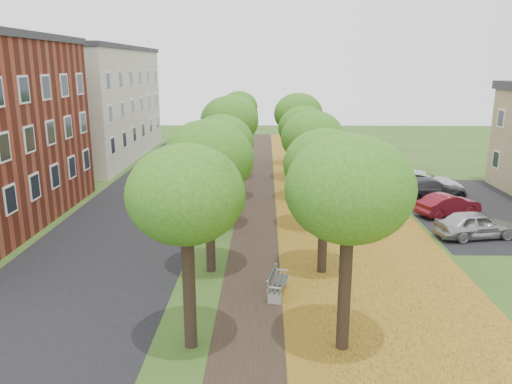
{
  "coord_description": "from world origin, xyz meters",
  "views": [
    {
      "loc": [
        0.16,
        -14.16,
        8.69
      ],
      "look_at": [
        -0.33,
        10.09,
        2.5
      ],
      "focal_mm": 35.0,
      "sensor_mm": 36.0,
      "label": 1
    }
  ],
  "objects_px": {
    "car_silver": "(476,225)",
    "car_white": "(422,182)",
    "bench": "(277,283)",
    "car_red": "(448,205)",
    "car_grey": "(429,189)"
  },
  "relations": [
    {
      "from": "car_white",
      "to": "car_grey",
      "type": "bearing_deg",
      "value": -163.22
    },
    {
      "from": "car_silver",
      "to": "car_white",
      "type": "height_order",
      "value": "car_white"
    },
    {
      "from": "car_red",
      "to": "car_white",
      "type": "relative_size",
      "value": 0.71
    },
    {
      "from": "car_white",
      "to": "bench",
      "type": "bearing_deg",
      "value": 163.87
    },
    {
      "from": "car_white",
      "to": "car_silver",
      "type": "bearing_deg",
      "value": -163.22
    },
    {
      "from": "car_silver",
      "to": "car_red",
      "type": "bearing_deg",
      "value": -11.54
    },
    {
      "from": "car_red",
      "to": "car_white",
      "type": "distance_m",
      "value": 5.3
    },
    {
      "from": "car_silver",
      "to": "car_white",
      "type": "distance_m",
      "value": 9.26
    },
    {
      "from": "bench",
      "to": "car_silver",
      "type": "relative_size",
      "value": 0.47
    },
    {
      "from": "bench",
      "to": "car_red",
      "type": "xyz_separation_m",
      "value": [
        10.39,
        10.75,
        0.19
      ]
    },
    {
      "from": "bench",
      "to": "car_red",
      "type": "bearing_deg",
      "value": -32.54
    },
    {
      "from": "car_silver",
      "to": "car_white",
      "type": "xyz_separation_m",
      "value": [
        0.0,
        9.26,
        0.06
      ]
    },
    {
      "from": "bench",
      "to": "car_red",
      "type": "height_order",
      "value": "car_red"
    },
    {
      "from": "bench",
      "to": "car_silver",
      "type": "bearing_deg",
      "value": -45.34
    },
    {
      "from": "car_grey",
      "to": "car_white",
      "type": "distance_m",
      "value": 1.73
    }
  ]
}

